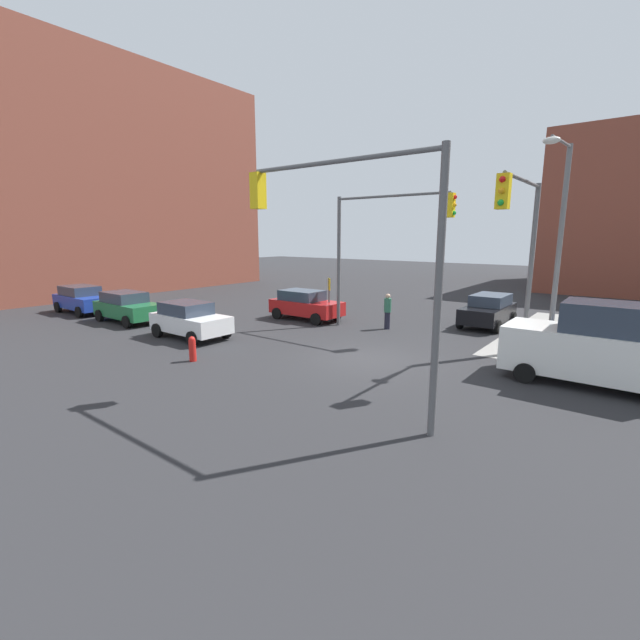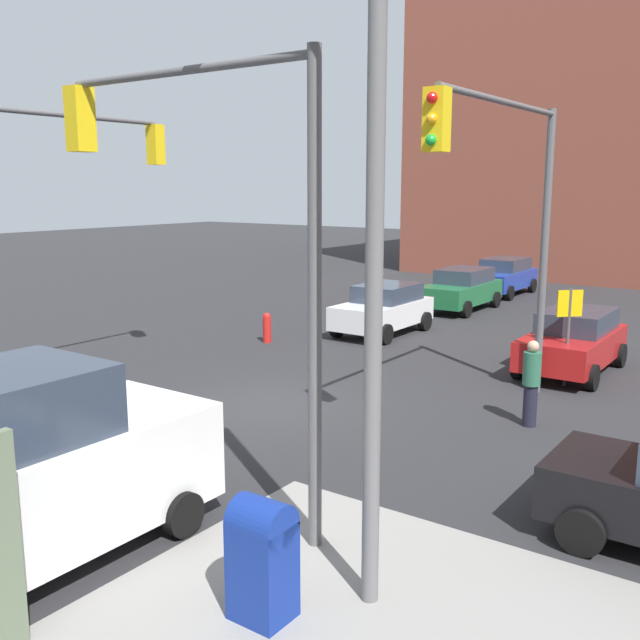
{
  "view_description": "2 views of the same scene",
  "coord_description": "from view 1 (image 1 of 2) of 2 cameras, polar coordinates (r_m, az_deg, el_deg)",
  "views": [
    {
      "loc": [
        8.13,
        -13.48,
        4.58
      ],
      "look_at": [
        -2.05,
        -0.25,
        1.3
      ],
      "focal_mm": 24.0,
      "sensor_mm": 36.0,
      "label": 1
    },
    {
      "loc": [
        11.79,
        9.76,
        4.82
      ],
      "look_at": [
        -1.6,
        0.25,
        1.72
      ],
      "focal_mm": 40.0,
      "sensor_mm": 36.0,
      "label": 2
    }
  ],
  "objects": [
    {
      "name": "warning_sign_two_way",
      "position": [
        23.01,
        1.22,
        3.77
      ],
      "size": [
        0.48,
        0.48,
        2.4
      ],
      "color": "#4C4C4C",
      "rests_on": "ground"
    },
    {
      "name": "fire_hydrant",
      "position": [
        16.59,
        -16.65,
        -3.65
      ],
      "size": [
        0.26,
        0.26,
        0.94
      ],
      "color": "red",
      "rests_on": "ground"
    },
    {
      "name": "street_lamp_corner",
      "position": [
        19.14,
        29.19,
        10.1
      ],
      "size": [
        0.59,
        2.67,
        8.0
      ],
      "color": "slate",
      "rests_on": "ground"
    },
    {
      "name": "van_white_delivery",
      "position": [
        15.65,
        33.67,
        -2.95
      ],
      "size": [
        5.4,
        2.32,
        2.62
      ],
      "color": "white",
      "rests_on": "ground"
    },
    {
      "name": "coupe_white",
      "position": [
        20.41,
        -17.0,
        0.08
      ],
      "size": [
        3.88,
        2.02,
        1.62
      ],
      "color": "white",
      "rests_on": "ground"
    },
    {
      "name": "coupe_black",
      "position": [
        23.69,
        21.55,
        1.26
      ],
      "size": [
        2.02,
        4.2,
        1.62
      ],
      "color": "black",
      "rests_on": "ground"
    },
    {
      "name": "hatchback_red",
      "position": [
        23.8,
        -1.98,
        2.08
      ],
      "size": [
        4.08,
        2.02,
        1.62
      ],
      "color": "#B21919",
      "rests_on": "ground"
    },
    {
      "name": "traffic_signal_ne_corner",
      "position": [
        16.52,
        25.33,
        10.13
      ],
      "size": [
        0.36,
        4.93,
        6.5
      ],
      "color": "#59595B",
      "rests_on": "ground"
    },
    {
      "name": "traffic_signal_se_corner",
      "position": [
        10.74,
        4.43,
        11.48
      ],
      "size": [
        5.88,
        0.36,
        6.5
      ],
      "color": "#59595B",
      "rests_on": "ground"
    },
    {
      "name": "ground_plane",
      "position": [
        16.39,
        6.26,
        -5.17
      ],
      "size": [
        120.0,
        120.0,
        0.0
      ],
      "primitive_type": "plane",
      "color": "#28282B"
    },
    {
      "name": "traffic_signal_nw_corner",
      "position": [
        20.72,
        7.93,
        11.25
      ],
      "size": [
        6.04,
        0.36,
        6.5
      ],
      "color": "#59595B",
      "rests_on": "ground"
    },
    {
      "name": "mailbox_blue",
      "position": [
        18.97,
        30.93,
        -2.1
      ],
      "size": [
        0.56,
        0.64,
        1.43
      ],
      "color": "navy",
      "rests_on": "ground"
    },
    {
      "name": "building_brick_west",
      "position": [
        43.95,
        -30.0,
        15.38
      ],
      "size": [
        16.0,
        28.0,
        17.88
      ],
      "color": "brown",
      "rests_on": "ground"
    },
    {
      "name": "coupe_blue",
      "position": [
        29.64,
        -29.11,
        2.47
      ],
      "size": [
        4.2,
        2.02,
        1.62
      ],
      "color": "#1E389E",
      "rests_on": "ground"
    },
    {
      "name": "sedan_green",
      "position": [
        25.35,
        -24.3,
        1.65
      ],
      "size": [
        4.19,
        2.02,
        1.62
      ],
      "color": "#1E6638",
      "rests_on": "ground"
    },
    {
      "name": "pedestrian_crossing",
      "position": [
        21.56,
        8.99,
        1.23
      ],
      "size": [
        0.36,
        0.36,
        1.78
      ],
      "rotation": [
        0.0,
        0.0,
        3.27
      ],
      "color": "#2D664C",
      "rests_on": "ground"
    }
  ]
}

